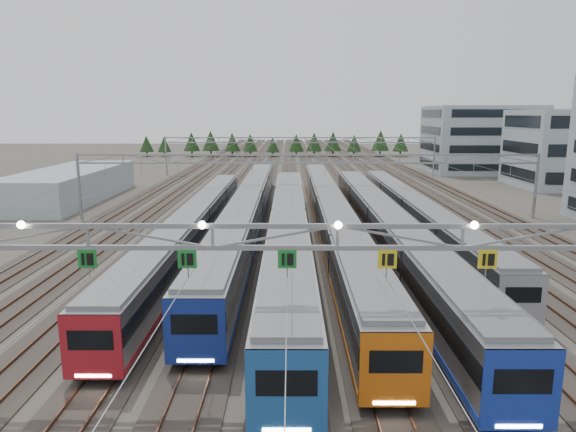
{
  "coord_description": "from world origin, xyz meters",
  "views": [
    {
      "loc": [
        -2.14,
        -22.31,
        12.72
      ],
      "look_at": [
        -2.3,
        23.73,
        3.5
      ],
      "focal_mm": 32.0,
      "sensor_mm": 36.0,
      "label": 1
    }
  ],
  "objects_px": {
    "train_d": "(331,213)",
    "gantry_far": "(300,144)",
    "gantry_near": "(337,242)",
    "depot_bldg_north": "(480,139)",
    "depot_bldg_mid": "(559,149)",
    "train_a": "(195,226)",
    "train_f": "(414,214)",
    "gantry_mid": "(307,167)",
    "west_shed": "(70,185)",
    "train_b": "(249,207)",
    "train_c": "(288,229)",
    "train_e": "(384,226)"
  },
  "relations": [
    {
      "from": "train_d",
      "to": "gantry_far",
      "type": "bearing_deg",
      "value": 92.41
    },
    {
      "from": "gantry_near",
      "to": "depot_bldg_north",
      "type": "height_order",
      "value": "depot_bldg_north"
    },
    {
      "from": "depot_bldg_mid",
      "to": "train_a",
      "type": "bearing_deg",
      "value": -143.3
    },
    {
      "from": "train_f",
      "to": "depot_bldg_mid",
      "type": "relative_size",
      "value": 3.28
    },
    {
      "from": "gantry_mid",
      "to": "west_shed",
      "type": "relative_size",
      "value": 1.88
    },
    {
      "from": "train_b",
      "to": "train_c",
      "type": "height_order",
      "value": "train_c"
    },
    {
      "from": "train_a",
      "to": "west_shed",
      "type": "bearing_deg",
      "value": 130.56
    },
    {
      "from": "gantry_far",
      "to": "west_shed",
      "type": "xyz_separation_m",
      "value": [
        -34.87,
        -31.59,
        -4.11
      ]
    },
    {
      "from": "train_a",
      "to": "west_shed",
      "type": "xyz_separation_m",
      "value": [
        -23.62,
        27.59,
        0.15
      ]
    },
    {
      "from": "train_b",
      "to": "train_f",
      "type": "height_order",
      "value": "train_b"
    },
    {
      "from": "train_a",
      "to": "train_f",
      "type": "distance_m",
      "value": 23.28
    },
    {
      "from": "train_f",
      "to": "depot_bldg_north",
      "type": "height_order",
      "value": "depot_bldg_north"
    },
    {
      "from": "gantry_mid",
      "to": "west_shed",
      "type": "distance_m",
      "value": 37.58
    },
    {
      "from": "train_b",
      "to": "west_shed",
      "type": "relative_size",
      "value": 2.29
    },
    {
      "from": "train_c",
      "to": "depot_bldg_mid",
      "type": "height_order",
      "value": "depot_bldg_mid"
    },
    {
      "from": "train_c",
      "to": "gantry_mid",
      "type": "distance_m",
      "value": 16.95
    },
    {
      "from": "gantry_far",
      "to": "train_d",
      "type": "bearing_deg",
      "value": -87.59
    },
    {
      "from": "gantry_mid",
      "to": "depot_bldg_north",
      "type": "height_order",
      "value": "depot_bldg_north"
    },
    {
      "from": "train_b",
      "to": "train_d",
      "type": "distance_m",
      "value": 9.73
    },
    {
      "from": "gantry_near",
      "to": "depot_bldg_mid",
      "type": "bearing_deg",
      "value": 56.47
    },
    {
      "from": "train_f",
      "to": "west_shed",
      "type": "distance_m",
      "value": 50.94
    },
    {
      "from": "depot_bldg_mid",
      "to": "train_f",
      "type": "bearing_deg",
      "value": -133.14
    },
    {
      "from": "train_e",
      "to": "west_shed",
      "type": "bearing_deg",
      "value": 145.77
    },
    {
      "from": "train_d",
      "to": "train_e",
      "type": "xyz_separation_m",
      "value": [
        4.5,
        -6.39,
        0.03
      ]
    },
    {
      "from": "train_e",
      "to": "depot_bldg_north",
      "type": "bearing_deg",
      "value": 63.65
    },
    {
      "from": "depot_bldg_north",
      "to": "depot_bldg_mid",
      "type": "bearing_deg",
      "value": -77.86
    },
    {
      "from": "gantry_far",
      "to": "depot_bldg_north",
      "type": "distance_m",
      "value": 40.25
    },
    {
      "from": "gantry_mid",
      "to": "depot_bldg_mid",
      "type": "relative_size",
      "value": 3.52
    },
    {
      "from": "gantry_near",
      "to": "gantry_far",
      "type": "xyz_separation_m",
      "value": [
        0.05,
        85.12,
        -0.7
      ]
    },
    {
      "from": "gantry_near",
      "to": "depot_bldg_mid",
      "type": "height_order",
      "value": "depot_bldg_mid"
    },
    {
      "from": "train_d",
      "to": "gantry_mid",
      "type": "distance_m",
      "value": 9.75
    },
    {
      "from": "train_a",
      "to": "gantry_mid",
      "type": "height_order",
      "value": "gantry_mid"
    },
    {
      "from": "train_c",
      "to": "train_f",
      "type": "bearing_deg",
      "value": 30.9
    },
    {
      "from": "train_a",
      "to": "train_e",
      "type": "height_order",
      "value": "train_e"
    },
    {
      "from": "train_a",
      "to": "train_c",
      "type": "relative_size",
      "value": 0.93
    },
    {
      "from": "train_e",
      "to": "gantry_far",
      "type": "height_order",
      "value": "gantry_far"
    },
    {
      "from": "train_a",
      "to": "gantry_far",
      "type": "relative_size",
      "value": 0.94
    },
    {
      "from": "gantry_near",
      "to": "west_shed",
      "type": "distance_m",
      "value": 64.04
    },
    {
      "from": "train_a",
      "to": "gantry_far",
      "type": "distance_m",
      "value": 60.39
    },
    {
      "from": "depot_bldg_mid",
      "to": "depot_bldg_north",
      "type": "bearing_deg",
      "value": 102.14
    },
    {
      "from": "train_a",
      "to": "gantry_near",
      "type": "bearing_deg",
      "value": -66.64
    },
    {
      "from": "gantry_far",
      "to": "depot_bldg_north",
      "type": "height_order",
      "value": "depot_bldg_north"
    },
    {
      "from": "train_f",
      "to": "gantry_mid",
      "type": "distance_m",
      "value": 14.58
    },
    {
      "from": "gantry_near",
      "to": "depot_bldg_mid",
      "type": "relative_size",
      "value": 3.52
    },
    {
      "from": "train_e",
      "to": "gantry_mid",
      "type": "relative_size",
      "value": 1.05
    },
    {
      "from": "gantry_far",
      "to": "gantry_mid",
      "type": "bearing_deg",
      "value": -90.0
    },
    {
      "from": "train_e",
      "to": "train_a",
      "type": "bearing_deg",
      "value": 177.7
    },
    {
      "from": "train_c",
      "to": "gantry_near",
      "type": "xyz_separation_m",
      "value": [
        2.2,
        -23.82,
        4.77
      ]
    },
    {
      "from": "train_e",
      "to": "depot_bldg_mid",
      "type": "height_order",
      "value": "depot_bldg_mid"
    },
    {
      "from": "train_a",
      "to": "train_c",
      "type": "xyz_separation_m",
      "value": [
        9.0,
        -2.12,
        0.2
      ]
    }
  ]
}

